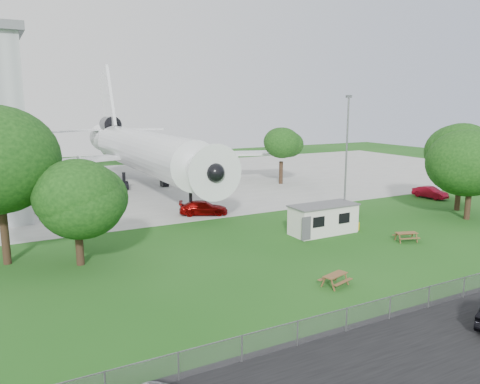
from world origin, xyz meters
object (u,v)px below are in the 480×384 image
site_cabin (323,219)px  picnic_west (335,286)px  airliner (142,149)px  picnic_east (406,241)px

site_cabin → picnic_west: bearing=-124.5°
airliner → picnic_east: airliner is taller
site_cabin → picnic_east: size_ratio=3.76×
site_cabin → airliner: bearing=103.9°
airliner → picnic_east: (12.02, -35.45, -5.27)m
airliner → picnic_east: bearing=-71.3°
site_cabin → picnic_east: 7.12m
airliner → site_cabin: (7.44, -30.15, -3.96)m
site_cabin → picnic_east: site_cabin is taller
picnic_west → airliner: bearing=74.7°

